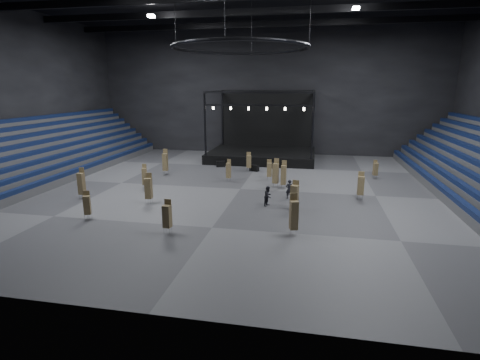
% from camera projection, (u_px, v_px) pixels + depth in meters
% --- Properties ---
extents(floor, '(50.00, 50.00, 0.00)m').
position_uv_depth(floor, '(240.00, 189.00, 36.22)').
color(floor, '#515154').
rests_on(floor, ground).
extents(wall_back, '(50.00, 0.20, 18.00)m').
position_uv_depth(wall_back, '(268.00, 91.00, 54.07)').
color(wall_back, black).
rests_on(wall_back, ground).
extents(wall_front, '(50.00, 0.20, 18.00)m').
position_uv_depth(wall_front, '(135.00, 103.00, 14.05)').
color(wall_front, black).
rests_on(wall_front, ground).
extents(wall_left, '(0.20, 42.00, 18.00)m').
position_uv_depth(wall_left, '(4.00, 93.00, 38.69)').
color(wall_left, black).
rests_on(wall_left, ground).
extents(bleachers_left, '(7.20, 40.00, 6.40)m').
position_uv_depth(bleachers_left, '(30.00, 163.00, 40.05)').
color(bleachers_left, '#474749').
rests_on(bleachers_left, floor).
extents(stage, '(14.00, 10.00, 9.20)m').
position_uv_depth(stage, '(263.00, 148.00, 51.35)').
color(stage, black).
rests_on(stage, floor).
extents(truss_ring, '(12.30, 12.30, 5.15)m').
position_uv_depth(truss_ring, '(240.00, 47.00, 33.10)').
color(truss_ring, black).
rests_on(truss_ring, ceiling).
extents(flight_case_left, '(1.18, 0.83, 0.71)m').
position_uv_depth(flight_case_left, '(221.00, 164.00, 46.31)').
color(flight_case_left, black).
rests_on(flight_case_left, floor).
extents(flight_case_mid, '(1.19, 0.87, 0.71)m').
position_uv_depth(flight_case_mid, '(254.00, 168.00, 43.92)').
color(flight_case_mid, black).
rests_on(flight_case_mid, floor).
extents(flight_case_right, '(1.21, 0.79, 0.74)m').
position_uv_depth(flight_case_right, '(274.00, 165.00, 45.46)').
color(flight_case_right, black).
rests_on(flight_case_right, floor).
extents(chair_stack_0, '(0.53, 0.53, 2.75)m').
position_uv_depth(chair_stack_0, '(284.00, 174.00, 36.11)').
color(chair_stack_0, silver).
rests_on(chair_stack_0, floor).
extents(chair_stack_1, '(0.51, 0.51, 2.79)m').
position_uv_depth(chair_stack_1, '(81.00, 183.00, 32.78)').
color(chair_stack_1, silver).
rests_on(chair_stack_1, floor).
extents(chair_stack_2, '(0.54, 0.54, 2.48)m').
position_uv_depth(chair_stack_2, '(361.00, 185.00, 32.55)').
color(chair_stack_2, silver).
rests_on(chair_stack_2, floor).
extents(chair_stack_3, '(0.52, 0.52, 2.38)m').
position_uv_depth(chair_stack_3, '(145.00, 176.00, 36.29)').
color(chair_stack_3, silver).
rests_on(chair_stack_3, floor).
extents(chair_stack_4, '(0.49, 0.49, 2.33)m').
position_uv_depth(chair_stack_4, '(229.00, 170.00, 39.02)').
color(chair_stack_4, silver).
rests_on(chair_stack_4, floor).
extents(chair_stack_5, '(0.58, 0.58, 2.62)m').
position_uv_depth(chair_stack_5, '(149.00, 188.00, 31.43)').
color(chair_stack_5, silver).
rests_on(chair_stack_5, floor).
extents(chair_stack_6, '(0.63, 0.63, 2.24)m').
position_uv_depth(chair_stack_6, '(249.00, 161.00, 43.67)').
color(chair_stack_6, silver).
rests_on(chair_stack_6, floor).
extents(chair_stack_7, '(0.54, 0.54, 2.01)m').
position_uv_depth(chair_stack_7, '(375.00, 169.00, 40.19)').
color(chair_stack_7, silver).
rests_on(chair_stack_7, floor).
extents(chair_stack_8, '(0.57, 0.57, 2.21)m').
position_uv_depth(chair_stack_8, '(269.00, 169.00, 39.41)').
color(chair_stack_8, silver).
rests_on(chair_stack_8, floor).
extents(chair_stack_9, '(0.58, 0.58, 2.88)m').
position_uv_depth(chair_stack_9, '(165.00, 162.00, 42.00)').
color(chair_stack_9, silver).
rests_on(chair_stack_9, floor).
extents(chair_stack_10, '(0.64, 0.64, 2.85)m').
position_uv_depth(chair_stack_10, '(294.00, 214.00, 24.59)').
color(chair_stack_10, silver).
rests_on(chair_stack_10, floor).
extents(chair_stack_11, '(0.62, 0.62, 2.85)m').
position_uv_depth(chair_stack_11, '(276.00, 173.00, 36.57)').
color(chair_stack_11, silver).
rests_on(chair_stack_11, floor).
extents(chair_stack_12, '(0.61, 0.61, 2.14)m').
position_uv_depth(chair_stack_12, '(87.00, 204.00, 27.71)').
color(chair_stack_12, silver).
rests_on(chair_stack_12, floor).
extents(chair_stack_13, '(0.53, 0.53, 2.33)m').
position_uv_depth(chair_stack_13, '(167.00, 216.00, 25.00)').
color(chair_stack_13, silver).
rests_on(chair_stack_13, floor).
extents(chair_stack_14, '(0.68, 0.68, 2.44)m').
position_uv_depth(chair_stack_14, '(295.00, 194.00, 29.69)').
color(chair_stack_14, silver).
rests_on(chair_stack_14, floor).
extents(man_center, '(0.71, 0.55, 1.71)m').
position_uv_depth(man_center, '(289.00, 189.00, 32.89)').
color(man_center, black).
rests_on(man_center, floor).
extents(crew_member, '(0.89, 0.99, 1.68)m').
position_uv_depth(crew_member, '(268.00, 196.00, 30.88)').
color(crew_member, black).
rests_on(crew_member, floor).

